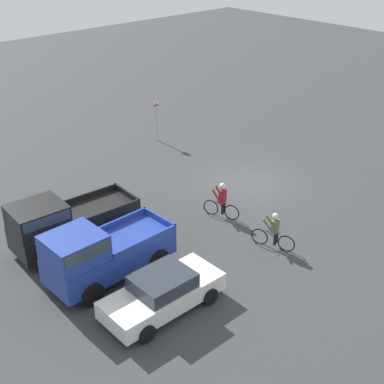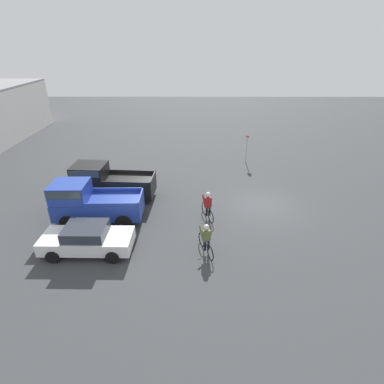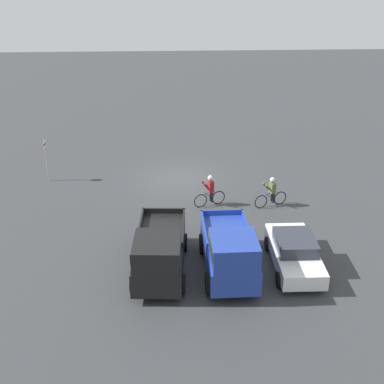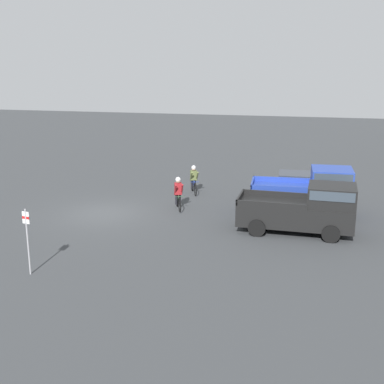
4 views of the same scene
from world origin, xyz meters
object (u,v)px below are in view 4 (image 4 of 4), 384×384
pickup_truck_0 (310,191)px  pickup_truck_1 (306,208)px  fire_lane_sign (27,235)px  cyclist_0 (178,193)px  sedan_0 (297,186)px  cyclist_1 (194,179)px

pickup_truck_0 → pickup_truck_1: bearing=-4.6°
pickup_truck_1 → fire_lane_sign: bearing=-57.1°
pickup_truck_0 → cyclist_0: size_ratio=2.86×
sedan_0 → fire_lane_sign: (12.11, -9.60, 0.80)m
sedan_0 → pickup_truck_1: bearing=4.2°
cyclist_1 → fire_lane_sign: fire_lane_sign is taller
sedan_0 → pickup_truck_0: (2.79, 0.64, 0.50)m
pickup_truck_1 → cyclist_1: 8.42m
cyclist_0 → fire_lane_sign: (9.02, -3.63, 0.65)m
cyclist_1 → pickup_truck_0: bearing=65.8°
sedan_0 → pickup_truck_1: 5.66m
pickup_truck_0 → pickup_truck_1: (2.84, -0.23, -0.06)m
pickup_truck_1 → pickup_truck_0: bearing=175.4°
pickup_truck_1 → cyclist_0: size_ratio=3.06×
pickup_truck_0 → fire_lane_sign: bearing=-47.7°
pickup_truck_0 → cyclist_1: (-2.87, -6.40, -0.40)m
sedan_0 → cyclist_0: (3.08, -5.97, 0.15)m
pickup_truck_0 → cyclist_1: pickup_truck_0 is taller
pickup_truck_0 → pickup_truck_1: 2.85m
pickup_truck_0 → fire_lane_sign: 13.85m
sedan_0 → cyclist_0: bearing=-62.7°
cyclist_0 → fire_lane_sign: bearing=-21.9°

